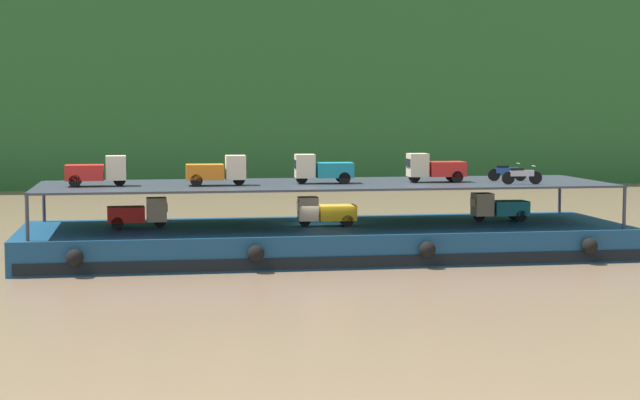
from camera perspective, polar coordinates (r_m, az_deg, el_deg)
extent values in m
plane|color=#7F664C|center=(50.06, 0.28, -3.08)|extent=(400.00, 400.00, 0.00)
cube|color=navy|center=(49.96, 0.28, -2.22)|extent=(28.30, 8.57, 1.50)
cube|color=black|center=(45.82, 1.20, -3.39)|extent=(27.74, 0.06, 0.50)
sphere|color=black|center=(44.85, -13.13, -3.06)|extent=(0.73, 0.73, 0.73)
sphere|color=black|center=(45.01, -3.48, -2.91)|extent=(0.73, 0.73, 0.73)
sphere|color=black|center=(46.40, 5.83, -2.68)|extent=(0.73, 0.73, 0.73)
sphere|color=black|center=(48.94, 14.39, -2.42)|extent=(0.73, 0.73, 0.73)
cylinder|color=#2D333D|center=(57.13, 12.84, 0.32)|extent=(0.16, 0.16, 2.00)
cylinder|color=#2D333D|center=(50.21, 16.14, -0.38)|extent=(0.16, 0.16, 2.00)
cylinder|color=#2D333D|center=(53.05, -14.72, -0.07)|extent=(0.16, 0.16, 2.00)
cylinder|color=#2D333D|center=(45.51, -15.57, -0.90)|extent=(0.16, 0.16, 2.00)
cube|color=#2D333D|center=(49.69, 0.28, 0.87)|extent=(26.70, 7.77, 0.10)
cube|color=red|center=(49.51, -10.45, -0.77)|extent=(1.73, 1.24, 0.70)
cube|color=#C6B793|center=(49.53, -8.83, -0.51)|extent=(0.93, 1.02, 1.10)
cube|color=#19232D|center=(49.54, -8.29, -0.37)|extent=(0.06, 0.85, 0.38)
cylinder|color=black|center=(49.59, -8.65, -1.14)|extent=(0.56, 0.15, 0.56)
cylinder|color=black|center=(49.02, -10.91, -1.24)|extent=(0.56, 0.15, 0.56)
cylinder|color=black|center=(50.07, -10.91, -1.11)|extent=(0.56, 0.15, 0.56)
cube|color=gold|center=(49.49, 0.95, -0.69)|extent=(1.75, 1.28, 0.70)
cube|color=beige|center=(49.30, -0.66, -0.47)|extent=(0.94, 1.04, 1.10)
cube|color=#19232D|center=(49.24, -1.20, -0.35)|extent=(0.08, 0.85, 0.38)
cylinder|color=black|center=(49.34, -0.83, -1.11)|extent=(0.57, 0.16, 0.56)
cylinder|color=black|center=(50.11, 1.32, -1.02)|extent=(0.57, 0.16, 0.56)
cylinder|color=black|center=(49.07, 1.50, -1.15)|extent=(0.57, 0.16, 0.56)
cube|color=teal|center=(52.65, 10.22, -0.42)|extent=(1.71, 1.21, 0.70)
cube|color=#C6B793|center=(52.18, 8.78, -0.23)|extent=(0.91, 1.00, 1.10)
cube|color=#19232D|center=(52.02, 8.29, -0.12)|extent=(0.04, 0.85, 0.38)
cylinder|color=black|center=(52.18, 8.61, -0.83)|extent=(0.56, 0.14, 0.56)
cylinder|color=black|center=(53.31, 10.43, -0.74)|extent=(0.56, 0.14, 0.56)
cylinder|color=black|center=(52.32, 10.82, -0.85)|extent=(0.56, 0.14, 0.56)
cube|color=red|center=(48.65, -12.63, 1.46)|extent=(1.72, 1.23, 0.70)
cube|color=beige|center=(48.61, -10.98, 1.72)|extent=(0.92, 1.01, 1.10)
cube|color=#19232D|center=(48.60, -10.43, 1.86)|extent=(0.05, 0.85, 0.38)
cylinder|color=black|center=(48.64, -10.79, 1.08)|extent=(0.56, 0.15, 0.56)
cylinder|color=black|center=(48.16, -13.12, 1.00)|extent=(0.56, 0.15, 0.56)
cylinder|color=black|center=(49.22, -13.06, 1.08)|extent=(0.56, 0.15, 0.56)
cube|color=orange|center=(48.23, -6.25, 1.52)|extent=(1.73, 1.24, 0.70)
cube|color=beige|center=(48.29, -4.59, 1.78)|extent=(0.92, 1.02, 1.10)
cube|color=#19232D|center=(48.32, -4.04, 1.91)|extent=(0.06, 0.85, 0.38)
cylinder|color=black|center=(48.34, -4.41, 1.13)|extent=(0.56, 0.15, 0.56)
cylinder|color=black|center=(47.72, -6.70, 1.06)|extent=(0.56, 0.15, 0.56)
cylinder|color=black|center=(48.77, -6.74, 1.14)|extent=(0.56, 0.15, 0.56)
cube|color=teal|center=(49.40, 0.79, 1.63)|extent=(1.75, 1.28, 0.70)
cube|color=beige|center=(49.23, -0.82, 1.85)|extent=(0.95, 1.04, 1.10)
cube|color=#19232D|center=(49.17, -1.37, 1.98)|extent=(0.08, 0.85, 0.38)
cylinder|color=black|center=(49.24, -1.00, 1.21)|extent=(0.57, 0.17, 0.56)
cylinder|color=black|center=(50.00, 1.16, 1.27)|extent=(0.57, 0.17, 0.56)
cylinder|color=black|center=(48.96, 1.34, 1.19)|extent=(0.57, 0.17, 0.56)
cube|color=red|center=(50.67, 6.84, 1.68)|extent=(1.72, 1.23, 0.70)
cube|color=beige|center=(50.31, 5.30, 1.90)|extent=(0.92, 1.01, 1.10)
cube|color=#19232D|center=(50.19, 4.78, 2.02)|extent=(0.05, 0.85, 0.38)
cylinder|color=black|center=(50.30, 5.13, 1.27)|extent=(0.56, 0.15, 0.56)
cylinder|color=black|center=(51.31, 7.11, 1.33)|extent=(0.56, 0.15, 0.56)
cylinder|color=black|center=(50.29, 7.44, 1.25)|extent=(0.56, 0.15, 0.56)
cylinder|color=black|center=(49.92, 11.59, 1.19)|extent=(0.61, 0.14, 0.60)
cylinder|color=black|center=(49.56, 10.15, 1.18)|extent=(0.61, 0.14, 0.60)
cube|color=#B7B7BC|center=(49.72, 10.87, 1.44)|extent=(1.11, 0.28, 0.28)
cube|color=black|center=(49.64, 10.60, 1.64)|extent=(0.61, 0.24, 0.12)
cylinder|color=#B2B2B7|center=(49.86, 11.49, 1.82)|extent=(0.08, 0.55, 0.04)
cylinder|color=black|center=(52.12, 10.78, 1.36)|extent=(0.61, 0.16, 0.60)
cylinder|color=black|center=(51.80, 9.39, 1.36)|extent=(0.61, 0.16, 0.60)
cube|color=#1E4C99|center=(51.95, 10.09, 1.60)|extent=(1.11, 0.30, 0.28)
cube|color=black|center=(51.88, 9.83, 1.80)|extent=(0.62, 0.26, 0.12)
cylinder|color=#B2B2B7|center=(52.07, 10.69, 1.96)|extent=(0.09, 0.55, 0.04)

